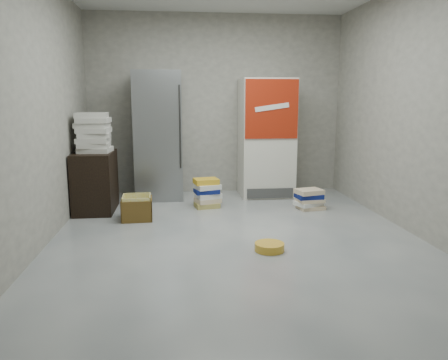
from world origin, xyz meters
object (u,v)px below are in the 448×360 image
steel_fridge (159,136)px  wood_shelf (95,182)px  phonebook_stack_main (207,193)px  coke_cooler (266,138)px  cardboard_box (137,209)px

steel_fridge → wood_shelf: (-0.83, -0.73, -0.55)m
phonebook_stack_main → wood_shelf: bearing=164.1°
wood_shelf → coke_cooler: bearing=16.3°
phonebook_stack_main → cardboard_box: size_ratio=1.02×
coke_cooler → wood_shelf: bearing=-163.7°
steel_fridge → phonebook_stack_main: steel_fridge is taller
coke_cooler → phonebook_stack_main: (-0.97, -0.70, -0.70)m
cardboard_box → phonebook_stack_main: bearing=26.8°
cardboard_box → steel_fridge: bearing=75.8°
steel_fridge → phonebook_stack_main: 1.23m
phonebook_stack_main → cardboard_box: bearing=-167.3°
cardboard_box → coke_cooler: bearing=29.9°
coke_cooler → phonebook_stack_main: bearing=-144.4°
steel_fridge → wood_shelf: bearing=-138.7°
wood_shelf → phonebook_stack_main: bearing=1.1°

